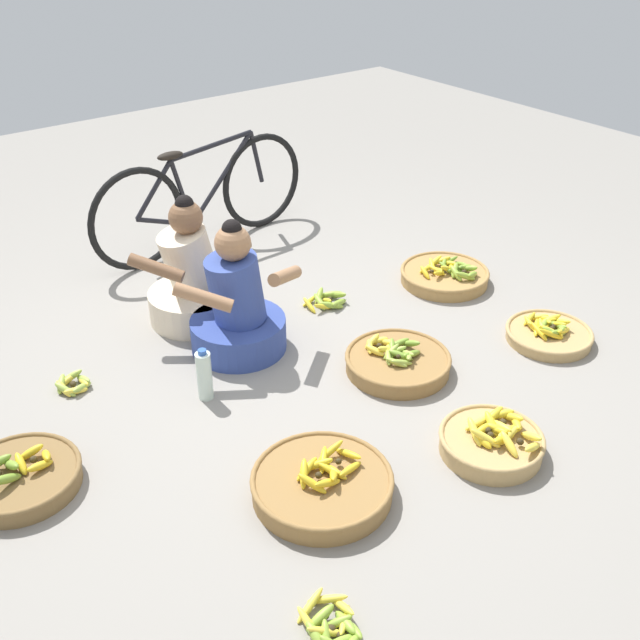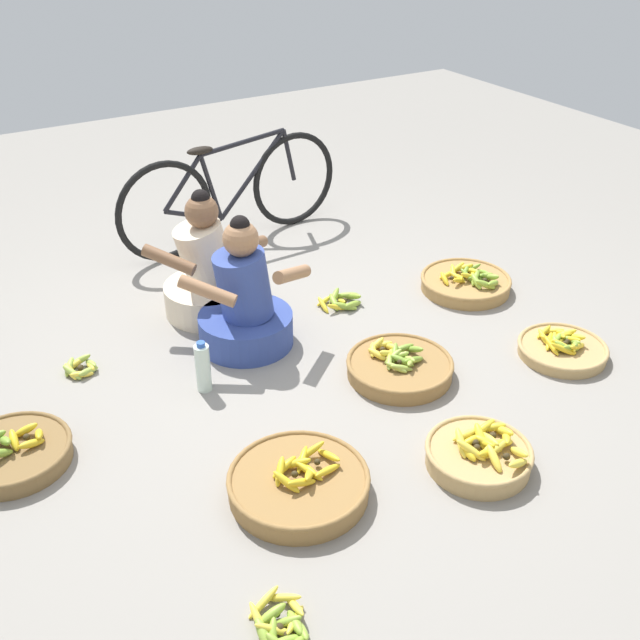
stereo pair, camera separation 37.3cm
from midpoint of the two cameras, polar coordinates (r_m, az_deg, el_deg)
ground_plane at (r=4.06m, az=-4.36°, el=-3.17°), size 10.00×10.00×0.00m
vendor_woman_front at (r=4.07m, az=-8.88°, el=0.68°), size 0.74×0.52×0.76m
vendor_woman_behind at (r=4.40m, az=-12.05°, el=2.79°), size 0.75×0.52×0.77m
bicycle_leaning at (r=5.25m, az=-10.92°, el=9.06°), size 1.70×0.19×0.73m
banana_basket_mid_left at (r=4.33m, az=14.59°, el=-1.06°), size 0.48×0.48×0.13m
banana_basket_front_left at (r=3.95m, az=3.19°, el=-3.21°), size 0.56×0.56×0.16m
banana_basket_front_center at (r=3.23m, az=-3.21°, el=-12.39°), size 0.60×0.60×0.17m
banana_basket_near_bicycle at (r=3.57m, az=-24.65°, el=-10.85°), size 0.52×0.52×0.16m
banana_basket_back_center at (r=4.83m, az=7.27°, el=3.35°), size 0.56×0.56×0.15m
banana_basket_back_right at (r=3.47m, az=9.89°, el=-9.13°), size 0.47×0.47×0.17m
loose_bananas_near_vendor at (r=2.80m, az=-3.19°, el=-22.24°), size 0.22×0.29×0.08m
loose_bananas_mid_right at (r=4.55m, az=-1.86°, el=1.43°), size 0.28×0.23×0.10m
loose_bananas_front_right at (r=4.08m, az=-20.73°, el=-4.64°), size 0.19×0.19×0.08m
water_bottle at (r=3.78m, az=-11.56°, el=-4.20°), size 0.08×0.08×0.28m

